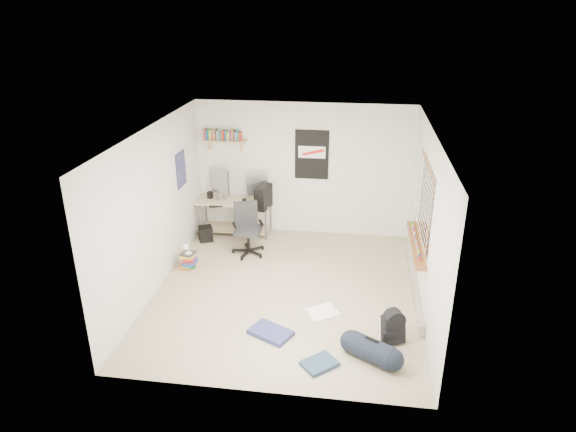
# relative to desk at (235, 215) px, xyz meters

# --- Properties ---
(floor) EXTENTS (4.00, 4.50, 0.01)m
(floor) POSITION_rel_desk_xyz_m (1.28, -2.00, -0.37)
(floor) COLOR gray
(floor) RESTS_ON ground
(ceiling) EXTENTS (4.00, 4.50, 0.01)m
(ceiling) POSITION_rel_desk_xyz_m (1.28, -2.00, 2.14)
(ceiling) COLOR white
(ceiling) RESTS_ON ground
(back_wall) EXTENTS (4.00, 0.01, 2.50)m
(back_wall) POSITION_rel_desk_xyz_m (1.28, 0.25, 0.89)
(back_wall) COLOR silver
(back_wall) RESTS_ON ground
(left_wall) EXTENTS (0.01, 4.50, 2.50)m
(left_wall) POSITION_rel_desk_xyz_m (-0.72, -2.00, 0.89)
(left_wall) COLOR silver
(left_wall) RESTS_ON ground
(right_wall) EXTENTS (0.01, 4.50, 2.50)m
(right_wall) POSITION_rel_desk_xyz_m (3.29, -2.00, 0.89)
(right_wall) COLOR silver
(right_wall) RESTS_ON ground
(desk) EXTENTS (1.42, 0.63, 0.65)m
(desk) POSITION_rel_desk_xyz_m (0.00, 0.00, 0.00)
(desk) COLOR tan
(desk) RESTS_ON floor
(monitor_left) EXTENTS (0.43, 0.32, 0.48)m
(monitor_left) POSITION_rel_desk_xyz_m (-0.25, -0.02, 0.52)
(monitor_left) COLOR #999A9E
(monitor_left) RESTS_ON desk
(monitor_right) EXTENTS (0.40, 0.22, 0.43)m
(monitor_right) POSITION_rel_desk_xyz_m (0.44, 0.00, 0.49)
(monitor_right) COLOR #9A9B9F
(monitor_right) RESTS_ON desk
(pc_tower) EXTENTS (0.28, 0.44, 0.43)m
(pc_tower) POSITION_rel_desk_xyz_m (0.61, -0.25, 0.50)
(pc_tower) COLOR black
(pc_tower) RESTS_ON desk
(keyboard) EXTENTS (0.46, 0.31, 0.02)m
(keyboard) POSITION_rel_desk_xyz_m (-0.20, -0.25, 0.29)
(keyboard) COLOR black
(keyboard) RESTS_ON desk
(speaker_left) EXTENTS (0.11, 0.11, 0.17)m
(speaker_left) POSITION_rel_desk_xyz_m (-0.47, 0.00, 0.37)
(speaker_left) COLOR black
(speaker_left) RESTS_ON desk
(speaker_right) EXTENTS (0.10, 0.10, 0.16)m
(speaker_right) POSITION_rel_desk_xyz_m (0.25, -0.25, 0.36)
(speaker_right) COLOR black
(speaker_right) RESTS_ON desk
(office_chair) EXTENTS (0.79, 0.79, 0.92)m
(office_chair) POSITION_rel_desk_xyz_m (0.44, -0.83, 0.12)
(office_chair) COLOR #252528
(office_chair) RESTS_ON floor
(wall_shelf) EXTENTS (0.80, 0.22, 0.24)m
(wall_shelf) POSITION_rel_desk_xyz_m (-0.17, 0.14, 1.42)
(wall_shelf) COLOR tan
(wall_shelf) RESTS_ON back_wall
(poster_back_wall) EXTENTS (0.62, 0.03, 0.92)m
(poster_back_wall) POSITION_rel_desk_xyz_m (1.43, 0.23, 1.19)
(poster_back_wall) COLOR black
(poster_back_wall) RESTS_ON back_wall
(poster_left_wall) EXTENTS (0.02, 0.42, 0.60)m
(poster_left_wall) POSITION_rel_desk_xyz_m (-0.70, -0.80, 1.14)
(poster_left_wall) COLOR navy
(poster_left_wall) RESTS_ON left_wall
(window) EXTENTS (0.10, 1.50, 1.26)m
(window) POSITION_rel_desk_xyz_m (3.23, -1.70, 1.08)
(window) COLOR brown
(window) RESTS_ON right_wall
(baseboard_heater) EXTENTS (0.08, 2.50, 0.18)m
(baseboard_heater) POSITION_rel_desk_xyz_m (3.24, -1.70, -0.28)
(baseboard_heater) COLOR #B7B2A8
(baseboard_heater) RESTS_ON floor
(backpack) EXTENTS (0.34, 0.31, 0.37)m
(backpack) POSITION_rel_desk_xyz_m (2.84, -3.08, -0.16)
(backpack) COLOR black
(backpack) RESTS_ON floor
(duffel_bag) EXTENTS (0.41, 0.41, 0.58)m
(duffel_bag) POSITION_rel_desk_xyz_m (2.56, -3.50, -0.22)
(duffel_bag) COLOR black
(duffel_bag) RESTS_ON floor
(tshirt) EXTENTS (0.54, 0.52, 0.04)m
(tshirt) POSITION_rel_desk_xyz_m (1.88, -2.55, -0.34)
(tshirt) COLOR white
(tshirt) RESTS_ON floor
(jeans_a) EXTENTS (0.66, 0.57, 0.06)m
(jeans_a) POSITION_rel_desk_xyz_m (1.23, -3.15, -0.33)
(jeans_a) COLOR navy
(jeans_a) RESTS_ON floor
(jeans_b) EXTENTS (0.51, 0.50, 0.05)m
(jeans_b) POSITION_rel_desk_xyz_m (1.93, -3.69, -0.34)
(jeans_b) COLOR #22354E
(jeans_b) RESTS_ON floor
(book_stack) EXTENTS (0.52, 0.43, 0.33)m
(book_stack) POSITION_rel_desk_xyz_m (-0.45, -1.49, -0.21)
(book_stack) COLOR olive
(book_stack) RESTS_ON floor
(desk_lamp) EXTENTS (0.17, 0.22, 0.19)m
(desk_lamp) POSITION_rel_desk_xyz_m (-0.43, -1.51, 0.02)
(desk_lamp) COLOR white
(desk_lamp) RESTS_ON book_stack
(subwoofer) EXTENTS (0.32, 0.32, 0.27)m
(subwoofer) POSITION_rel_desk_xyz_m (-0.47, -0.42, -0.22)
(subwoofer) COLOR black
(subwoofer) RESTS_ON floor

